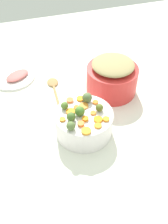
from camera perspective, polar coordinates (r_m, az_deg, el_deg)
The scene contains 27 objects.
tabletop at distance 1.14m, azimuth 0.87°, elevation -5.14°, with size 2.40×2.40×0.02m, color white.
serving_bowl_carrots at distance 1.10m, azimuth 0.00°, elevation -2.42°, with size 0.24×0.24×0.11m, color white.
metal_pot at distance 1.31m, azimuth 6.11°, elevation 7.06°, with size 0.25×0.25×0.14m, color red.
stuffing_mound at distance 1.25m, azimuth 6.42°, elevation 10.31°, with size 0.21×0.21×0.04m, color tan.
carrot_slice_0 at distance 1.03m, azimuth 0.26°, elevation -1.51°, with size 0.03×0.03×0.01m, color orange.
carrot_slice_1 at distance 1.03m, azimuth 3.12°, elevation -1.66°, with size 0.04×0.04×0.01m, color orange.
carrot_slice_2 at distance 1.11m, azimuth -3.09°, elevation 2.58°, with size 0.03×0.03×0.01m, color orange.
carrot_slice_3 at distance 1.08m, azimuth -1.64°, elevation 0.98°, with size 0.03×0.03×0.01m, color orange.
carrot_slice_4 at distance 1.06m, azimuth -2.94°, elevation 0.07°, with size 0.04×0.04×0.01m, color orange.
carrot_slice_5 at distance 1.01m, azimuth -0.69°, elevation -2.63°, with size 0.03×0.03×0.01m, color orange.
carrot_slice_6 at distance 1.12m, azimuth -0.87°, elevation 2.93°, with size 0.03×0.03×0.01m, color orange.
carrot_slice_7 at distance 1.01m, azimuth 3.08°, elevation -3.02°, with size 0.03×0.03×0.01m, color orange.
carrot_slice_8 at distance 1.09m, azimuth 0.07°, elevation 1.37°, with size 0.04×0.04×0.01m, color orange.
carrot_slice_9 at distance 1.04m, azimuth -4.75°, elevation -1.63°, with size 0.02×0.02×0.01m, color orange.
carrot_slice_10 at distance 1.04m, azimuth 4.86°, elevation -1.58°, with size 0.03×0.03×0.01m, color orange.
carrot_slice_11 at distance 1.10m, azimuth 2.52°, elevation 2.15°, with size 0.02×0.02×0.01m, color orange.
carrot_slice_12 at distance 0.99m, azimuth 0.49°, elevation -4.21°, with size 0.04×0.04×0.01m, color orange.
carrot_slice_13 at distance 1.06m, azimuth 2.04°, elevation -0.22°, with size 0.02×0.02×0.01m, color orange.
brussels_sprout_0 at distance 1.02m, azimuth -2.82°, elevation -1.14°, with size 0.04×0.04×0.04m, color #476B2D.
brussels_sprout_1 at distance 1.10m, azimuth 0.70°, elevation 3.19°, with size 0.04×0.04×0.04m, color #576E3F.
brussels_sprout_2 at distance 1.06m, azimuth 3.40°, elevation 0.96°, with size 0.03×0.03×0.03m, color #5F6C27.
brussels_sprout_3 at distance 1.04m, azimuth -0.92°, elevation 0.20°, with size 0.04×0.04×0.04m, color #4C7C2D.
brussels_sprout_4 at distance 1.07m, azimuth -4.29°, elevation 1.42°, with size 0.03×0.03×0.03m, color #577930.
brussels_sprout_5 at distance 0.99m, azimuth -2.92°, elevation -3.08°, with size 0.04×0.04×0.04m, color #59733C.
wooden_spoon at distance 1.37m, azimuth -6.66°, elevation 5.58°, with size 0.06×0.29×0.01m.
ham_plate at distance 1.48m, azimuth -15.36°, elevation 7.53°, with size 0.24×0.24×0.01m, color white.
ham_slice_main at distance 1.45m, azimuth -14.45°, elevation 7.77°, with size 0.14×0.08×0.02m, color #CE6662.
Camera 1 is at (-0.25, -0.70, 0.88)m, focal length 41.62 mm.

